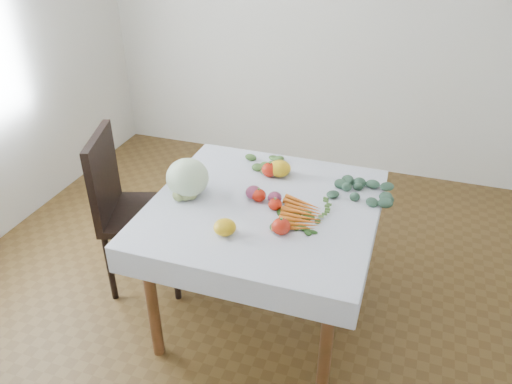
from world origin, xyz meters
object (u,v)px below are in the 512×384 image
(table, at_px, (263,221))
(heirloom_back, at_px, (280,168))
(cabbage, at_px, (187,178))
(chair, at_px, (127,202))
(carrot_bunch, at_px, (301,215))

(table, bearing_deg, heirloom_back, 91.42)
(cabbage, distance_m, heirloom_back, 0.53)
(cabbage, height_order, heirloom_back, cabbage)
(chair, xyz_separation_m, carrot_bunch, (1.06, -0.12, 0.21))
(cabbage, bearing_deg, chair, 168.85)
(table, relative_size, carrot_bunch, 3.07)
(table, xyz_separation_m, carrot_bunch, (0.21, -0.06, 0.12))
(chair, bearing_deg, table, -4.19)
(heirloom_back, bearing_deg, carrot_bunch, -60.13)
(chair, height_order, cabbage, chair)
(chair, xyz_separation_m, cabbage, (0.45, -0.09, 0.29))
(table, distance_m, cabbage, 0.45)
(table, distance_m, chair, 0.86)
(chair, xyz_separation_m, heirloom_back, (0.85, 0.25, 0.23))
(table, xyz_separation_m, cabbage, (-0.40, -0.03, 0.20))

